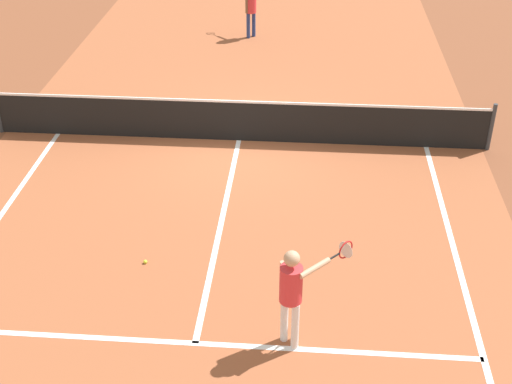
% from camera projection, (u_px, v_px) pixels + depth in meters
% --- Properties ---
extents(ground_plane, '(60.00, 60.00, 0.00)m').
position_uv_depth(ground_plane, '(239.00, 140.00, 15.60)').
color(ground_plane, brown).
extents(court_surface_inbounds, '(10.62, 24.40, 0.00)m').
position_uv_depth(court_surface_inbounds, '(239.00, 140.00, 15.60)').
color(court_surface_inbounds, '#9E5433').
rests_on(court_surface_inbounds, ground_plane).
extents(line_sideline_right, '(0.10, 11.89, 0.01)m').
position_uv_depth(line_sideline_right, '(478.00, 337.00, 10.28)').
color(line_sideline_right, white).
rests_on(line_sideline_right, ground_plane).
extents(line_service_near, '(8.22, 0.10, 0.01)m').
position_uv_depth(line_service_near, '(195.00, 343.00, 10.17)').
color(line_service_near, white).
rests_on(line_service_near, ground_plane).
extents(line_center_service, '(0.10, 6.40, 0.01)m').
position_uv_depth(line_center_service, '(222.00, 220.00, 12.89)').
color(line_center_service, white).
rests_on(line_center_service, ground_plane).
extents(net, '(10.92, 0.09, 1.07)m').
position_uv_depth(net, '(239.00, 120.00, 15.35)').
color(net, '#33383D').
rests_on(net, ground_plane).
extents(player_near, '(1.01, 0.80, 1.64)m').
position_uv_depth(player_near, '(293.00, 288.00, 9.65)').
color(player_near, white).
rests_on(player_near, ground_plane).
extents(player_far, '(0.79, 0.99, 1.55)m').
position_uv_depth(player_far, '(250.00, 6.00, 20.94)').
color(player_far, navy).
rests_on(player_far, ground_plane).
extents(tennis_ball_mid_court, '(0.07, 0.07, 0.07)m').
position_uv_depth(tennis_ball_mid_court, '(145.00, 262.00, 11.77)').
color(tennis_ball_mid_court, '#CCE033').
rests_on(tennis_ball_mid_court, ground_plane).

